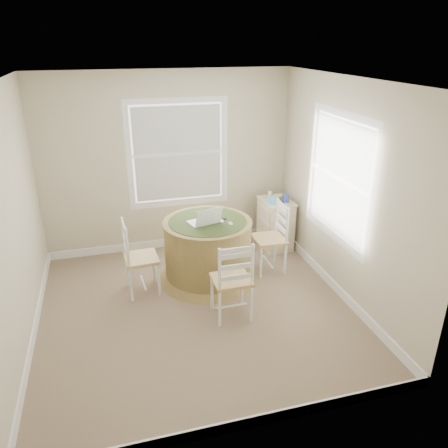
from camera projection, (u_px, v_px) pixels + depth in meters
name	position (u px, v px, depth m)	size (l,w,h in m)	color
room	(205.00, 201.00, 4.86)	(3.64, 3.64, 2.64)	#8A7358
round_table	(208.00, 248.00, 5.70)	(1.32, 1.32, 0.83)	olive
chair_left	(141.00, 258.00, 5.38)	(0.42, 0.40, 0.95)	white
chair_near	(231.00, 279.00, 4.90)	(0.42, 0.40, 0.95)	white
chair_right	(269.00, 239.00, 5.89)	(0.42, 0.40, 0.95)	white
laptop	(205.00, 221.00, 5.49)	(0.43, 0.40, 0.25)	white
mouse	(221.00, 221.00, 5.54)	(0.07, 0.10, 0.04)	white
phone	(230.00, 224.00, 5.48)	(0.04, 0.09, 0.02)	#B7BABF
keys	(224.00, 219.00, 5.61)	(0.06, 0.05, 0.03)	black
corner_chest	(275.00, 224.00, 6.60)	(0.45, 0.59, 0.76)	beige
tissue_box	(273.00, 200.00, 6.31)	(0.12, 0.12, 0.10)	#57AAC8
box_yellow	(279.00, 197.00, 6.48)	(0.15, 0.10, 0.06)	gold
box_blue	(285.00, 198.00, 6.36)	(0.08, 0.08, 0.12)	#343F9D
cup_cream	(270.00, 194.00, 6.56)	(0.07, 0.07, 0.09)	beige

